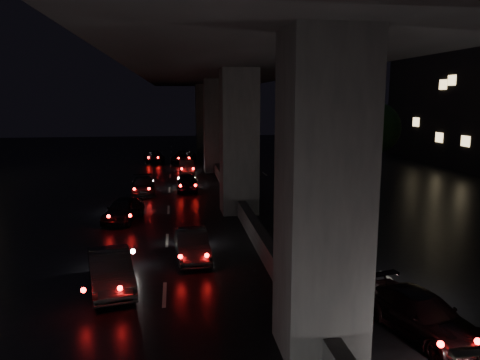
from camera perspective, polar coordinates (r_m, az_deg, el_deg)
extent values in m
plane|color=black|center=(22.00, 1.67, -6.95)|extent=(120.00, 120.00, 0.00)
cube|color=#343436|center=(11.57, 10.05, -2.18)|extent=(2.00, 2.00, 8.00)
cube|color=#343436|center=(26.10, -0.12, 4.69)|extent=(2.00, 2.00, 8.00)
cube|color=#343436|center=(40.97, -3.00, 6.60)|extent=(2.00, 2.00, 8.00)
cube|color=#343436|center=(55.91, -4.35, 7.48)|extent=(2.00, 2.00, 8.00)
cube|color=black|center=(26.10, -0.13, 15.13)|extent=(12.00, 80.00, 1.50)
cube|color=#343436|center=(26.10, -13.49, 17.63)|extent=(0.40, 80.00, 1.00)
cube|color=#343436|center=(27.63, 12.45, 17.23)|extent=(0.40, 80.00, 1.00)
cube|color=#343436|center=(26.67, -0.12, -2.98)|extent=(0.45, 70.00, 0.85)
cylinder|color=black|center=(36.18, 15.84, 1.64)|extent=(0.44, 0.44, 2.80)
sphere|color=black|center=(35.90, 16.05, 6.11)|extent=(3.80, 3.80, 3.80)
cylinder|color=black|center=(51.12, 8.64, 4.24)|extent=(0.44, 0.44, 2.80)
sphere|color=black|center=(50.92, 8.72, 7.41)|extent=(3.80, 3.80, 3.80)
cylinder|color=#2D2D33|center=(41.61, 13.35, 7.09)|extent=(0.18, 0.18, 9.00)
cube|color=#2D2D33|center=(41.26, 12.14, 13.23)|extent=(2.40, 0.10, 0.10)
sphere|color=#FFA232|center=(40.89, 10.64, 13.03)|extent=(0.44, 0.44, 0.44)
imported|color=black|center=(14.18, 21.26, -15.05)|extent=(2.51, 4.20, 1.14)
imported|color=black|center=(16.75, -15.52, -10.55)|extent=(2.13, 4.07, 1.27)
imported|color=black|center=(19.11, -5.89, -7.83)|extent=(1.44, 3.59, 1.16)
imported|color=black|center=(25.38, -14.02, -3.51)|extent=(2.25, 3.86, 1.23)
imported|color=black|center=(32.24, -11.70, -0.69)|extent=(1.82, 3.93, 1.11)
imported|color=black|center=(32.77, -6.46, -0.31)|extent=(1.46, 3.48, 1.18)
imported|color=#453F3C|center=(40.36, -6.49, 1.59)|extent=(1.35, 3.47, 1.13)
imported|color=black|center=(46.99, -6.90, 2.81)|extent=(2.78, 4.63, 1.20)
imported|color=black|center=(48.13, -10.44, 2.83)|extent=(2.37, 4.22, 1.11)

